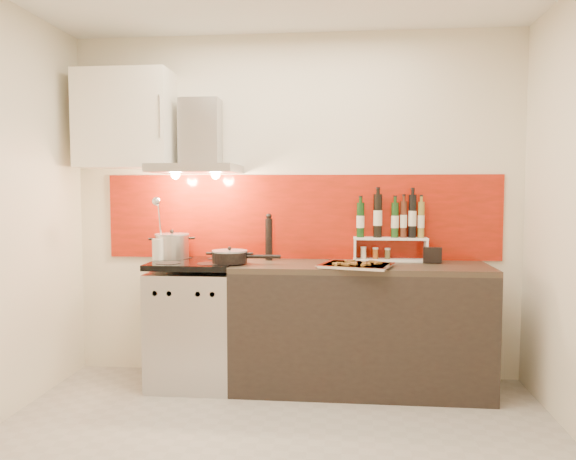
# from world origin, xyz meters

# --- Properties ---
(floor) EXTENTS (3.40, 3.40, 0.00)m
(floor) POSITION_xyz_m (0.00, 0.00, 0.00)
(floor) COLOR #9E9991
(floor) RESTS_ON ground
(back_wall) EXTENTS (3.40, 0.02, 2.60)m
(back_wall) POSITION_xyz_m (0.00, 1.40, 1.30)
(back_wall) COLOR silver
(back_wall) RESTS_ON ground
(backsplash) EXTENTS (3.00, 0.02, 0.64)m
(backsplash) POSITION_xyz_m (0.05, 1.39, 1.22)
(backsplash) COLOR maroon
(backsplash) RESTS_ON back_wall
(range_stove) EXTENTS (0.60, 0.60, 0.91)m
(range_stove) POSITION_xyz_m (-0.70, 1.10, 0.44)
(range_stove) COLOR #B7B7BA
(range_stove) RESTS_ON ground
(counter) EXTENTS (1.80, 0.60, 0.90)m
(counter) POSITION_xyz_m (0.50, 1.10, 0.45)
(counter) COLOR black
(counter) RESTS_ON ground
(range_hood) EXTENTS (0.62, 0.50, 0.61)m
(range_hood) POSITION_xyz_m (-0.70, 1.24, 1.74)
(range_hood) COLOR #B7B7BA
(range_hood) RESTS_ON back_wall
(upper_cabinet) EXTENTS (0.70, 0.35, 0.72)m
(upper_cabinet) POSITION_xyz_m (-1.25, 1.22, 1.95)
(upper_cabinet) COLOR white
(upper_cabinet) RESTS_ON back_wall
(stock_pot) EXTENTS (0.26, 0.26, 0.22)m
(stock_pot) POSITION_xyz_m (-0.91, 1.24, 1.00)
(stock_pot) COLOR #B7B7BA
(stock_pot) RESTS_ON range_stove
(saute_pan) EXTENTS (0.49, 0.25, 0.12)m
(saute_pan) POSITION_xyz_m (-0.41, 1.00, 0.96)
(saute_pan) COLOR black
(saute_pan) RESTS_ON range_stove
(utensil_jar) EXTENTS (0.10, 0.15, 0.48)m
(utensil_jar) POSITION_xyz_m (-0.98, 1.13, 1.04)
(utensil_jar) COLOR silver
(utensil_jar) RESTS_ON range_stove
(pepper_mill) EXTENTS (0.05, 0.05, 0.35)m
(pepper_mill) POSITION_xyz_m (-0.18, 1.27, 1.07)
(pepper_mill) COLOR black
(pepper_mill) RESTS_ON counter
(step_shelf) EXTENTS (0.54, 0.15, 0.50)m
(step_shelf) POSITION_xyz_m (0.73, 1.31, 1.13)
(step_shelf) COLOR white
(step_shelf) RESTS_ON counter
(caddy_box) EXTENTS (0.13, 0.07, 0.11)m
(caddy_box) POSITION_xyz_m (1.01, 1.20, 0.96)
(caddy_box) COLOR black
(caddy_box) RESTS_ON counter
(baking_tray) EXTENTS (0.55, 0.47, 0.03)m
(baking_tray) POSITION_xyz_m (0.47, 0.93, 0.92)
(baking_tray) COLOR silver
(baking_tray) RESTS_ON counter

